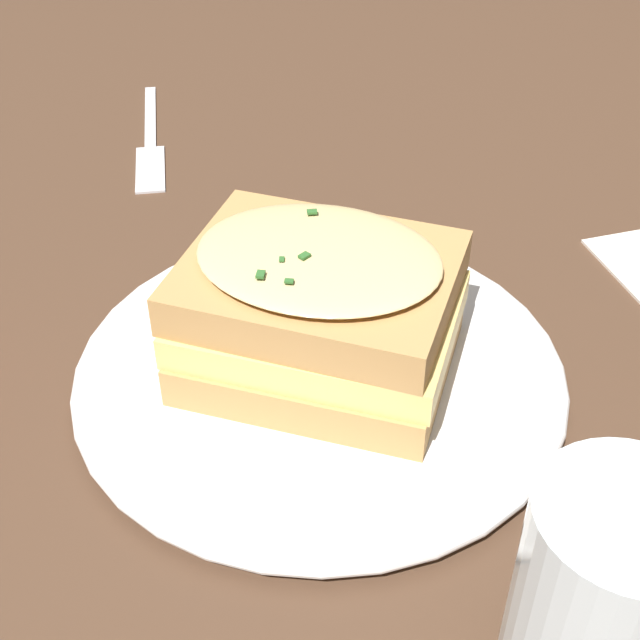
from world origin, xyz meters
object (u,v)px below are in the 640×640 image
Objects in this scene: dinner_plate at (320,373)px; fork at (150,147)px; sandwich at (319,310)px; water_glass at (601,616)px.

dinner_plate reaches higher than fork.
dinner_plate is at bearing 107.65° from fork.
sandwich reaches higher than fork.
sandwich is (0.00, 0.00, 0.04)m from dinner_plate.
dinner_plate is 2.36× the size of water_glass.
water_glass is at bearing -73.04° from sandwich.
water_glass is 0.61× the size of fork.
sandwich is at bearing 106.96° from water_glass.
fork is at bearing 104.64° from sandwich.
water_glass reaches higher than fork.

